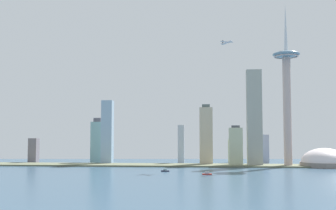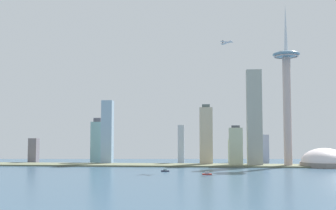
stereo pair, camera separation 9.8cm
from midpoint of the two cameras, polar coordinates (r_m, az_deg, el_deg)
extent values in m
cube|color=#61654C|center=(781.62, -3.05, -8.00)|extent=(969.96, 68.26, 2.64)
cylinder|color=#C1A69F|center=(782.07, 15.64, -0.65)|extent=(14.07, 14.07, 198.97)
ellipsoid|color=#66879E|center=(794.15, 15.49, 6.53)|extent=(47.56, 47.56, 11.13)
torus|color=#C1A69F|center=(793.44, 15.50, 6.26)|extent=(42.66, 42.66, 2.23)
cone|color=silver|center=(804.69, 15.43, 10.00)|extent=(7.04, 7.04, 87.94)
cylinder|color=gray|center=(795.47, 20.17, -7.47)|extent=(82.93, 82.93, 8.36)
ellipsoid|color=silver|center=(795.23, 20.17, -7.17)|extent=(78.79, 78.79, 48.83)
cube|color=#89B7B7|center=(861.89, -9.42, -4.95)|extent=(24.90, 12.93, 81.81)
cube|color=slate|center=(862.40, -9.38, -1.97)|extent=(14.94, 7.76, 7.91)
cube|color=#90ADC4|center=(830.09, -8.09, -3.61)|extent=(20.68, 20.60, 122.02)
cube|color=#A1A396|center=(778.88, 11.45, -1.68)|extent=(26.70, 15.86, 172.63)
cube|color=#C5B597|center=(797.42, 5.11, -4.16)|extent=(24.18, 13.92, 106.99)
cube|color=#55625D|center=(799.40, 5.09, -0.12)|extent=(14.51, 8.35, 5.64)
cube|color=slate|center=(892.62, -17.49, -5.83)|extent=(16.70, 18.14, 49.30)
cube|color=#AEB9C6|center=(835.08, 1.76, -5.27)|extent=(12.24, 12.01, 75.08)
cube|color=beige|center=(776.85, 9.04, -5.54)|extent=(24.19, 12.81, 68.47)
cube|color=#515358|center=(776.79, 9.01, -2.86)|extent=(14.51, 7.69, 4.20)
cube|color=#8E96AF|center=(873.72, 12.76, -5.73)|extent=(16.59, 13.45, 56.37)
cube|color=#B4BB8B|center=(873.88, 8.68, -6.09)|extent=(18.98, 16.54, 47.23)
cube|color=#5E5A66|center=(873.36, 8.66, -4.20)|extent=(11.39, 9.92, 10.22)
cube|color=#AC261B|center=(602.52, 5.23, -9.18)|extent=(13.65, 7.99, 1.54)
cube|color=#9EA0AD|center=(602.35, 5.23, -9.00)|extent=(6.32, 4.77, 2.34)
cube|color=#1D1C30|center=(652.94, -0.37, -8.80)|extent=(12.64, 5.16, 1.66)
cube|color=#8CAAAE|center=(652.76, -0.37, -8.60)|extent=(5.68, 3.22, 2.93)
cylinder|color=silver|center=(765.83, 7.83, 8.25)|extent=(17.64, 25.88, 3.36)
sphere|color=silver|center=(754.50, 8.44, 8.44)|extent=(3.36, 3.36, 3.36)
cube|color=silver|center=(766.16, 7.83, 8.36)|extent=(24.24, 16.84, 0.50)
cube|color=silver|center=(775.53, 7.33, 8.12)|extent=(9.17, 7.01, 0.40)
cube|color=#2D333D|center=(776.32, 7.33, 8.39)|extent=(1.80, 2.50, 5.00)
camera|label=1|loc=(0.05, -90.00, 0.00)|focal=45.66mm
camera|label=2|loc=(0.05, 90.00, 0.00)|focal=45.66mm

